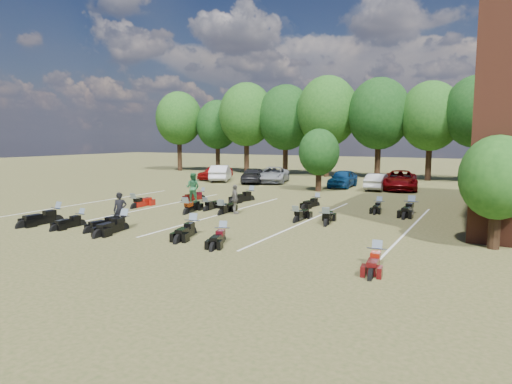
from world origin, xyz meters
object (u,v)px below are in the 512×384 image
Objects in this scene: person_grey at (235,199)px; motorcycle_7 at (134,208)px; car_0 at (215,172)px; motorcycle_0 at (81,225)px; person_black at (120,210)px; person_green at (193,188)px; car_4 at (343,179)px; motorcycle_14 at (202,199)px; motorcycle_3 at (123,230)px.

motorcycle_7 is (-6.39, -1.15, -0.83)m from person_grey.
car_0 is 2.10× the size of motorcycle_0.
person_black is 0.88× the size of person_green.
person_green is (-2.08, 8.64, 0.12)m from person_black.
car_4 is at bearing 74.31° from motorcycle_0.
person_grey is at bearing 139.19° from person_green.
motorcycle_14 is at bearing 90.85° from motorcycle_0.
motorcycle_0 is (-4.93, -6.42, -0.83)m from person_grey.
person_grey is (-1.19, -16.00, 0.08)m from car_4.
motorcycle_3 is at bearing -57.90° from motorcycle_14.
car_0 is 14.52m from motorcycle_14.
motorcycle_7 is at bearing 54.15° from person_green.
car_0 is at bearing -1.33° from person_grey.
motorcycle_7 is at bearing 121.09° from motorcycle_3.
person_green is at bearing 97.92° from motorcycle_3.
person_grey is 6.54m from motorcycle_7.
motorcycle_0 is at bearing -71.85° from motorcycle_14.
car_0 is at bearing 69.20° from person_black.
person_grey is (2.67, 6.06, -0.03)m from person_black.
person_black is at bearing 118.68° from person_grey.
motorcycle_3 is at bearing 3.57° from motorcycle_0.
car_0 is 13.52m from car_4.
car_4 is 2.58× the size of person_black.
person_grey reaches higher than car_0.
car_4 is 18.76m from motorcycle_7.
person_grey is at bearing -96.01° from car_4.
motorcycle_7 is (-1.46, 5.27, 0.00)m from motorcycle_0.
person_grey reaches higher than motorcycle_3.
motorcycle_3 is (9.98, -23.05, -0.74)m from car_0.
car_4 is 2.21× the size of motorcycle_14.
motorcycle_14 is at bearing 97.75° from motorcycle_3.
motorcycle_3 is 1.06× the size of motorcycle_7.
person_green is 0.98× the size of motorcycle_14.
person_black is at bearing -59.45° from motorcycle_14.
car_0 is at bearing 105.92° from motorcycle_3.
person_black is 6.22m from motorcycle_7.
motorcycle_3 is at bearing 122.03° from person_grey.
car_4 is 2.67× the size of person_grey.
person_black is 0.71× the size of motorcycle_3.
car_0 reaches higher than motorcycle_14.
person_green reaches higher than person_grey.
motorcycle_3 reaches higher than motorcycle_7.
car_4 is at bearing -126.19° from person_green.
motorcycle_14 is (-5.16, 4.19, -0.83)m from person_grey.
person_green is at bearing 59.93° from person_black.
motorcycle_3 is (-3.52, -22.24, -0.75)m from car_4.
person_black reaches higher than motorcycle_0.
person_green reaches higher than person_black.
person_green is at bearing 88.49° from motorcycle_0.
person_black is 6.62m from person_grey.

